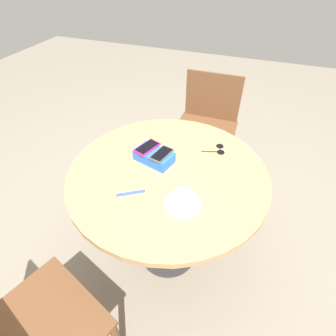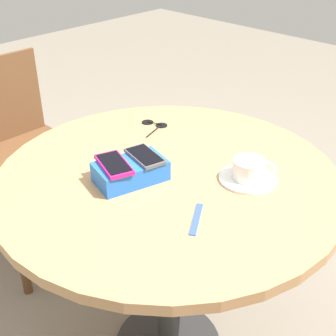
% 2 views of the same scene
% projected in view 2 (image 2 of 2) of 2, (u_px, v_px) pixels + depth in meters
% --- Properties ---
extents(round_table, '(0.98, 0.98, 0.72)m').
position_uv_depth(round_table, '(168.00, 204.00, 1.37)').
color(round_table, '#2D2D2D').
rests_on(round_table, ground_plane).
extents(phone_box, '(0.21, 0.16, 0.06)m').
position_uv_depth(phone_box, '(131.00, 171.00, 1.28)').
color(phone_box, blue).
rests_on(phone_box, round_table).
extents(phone_magenta, '(0.11, 0.15, 0.01)m').
position_uv_depth(phone_magenta, '(114.00, 164.00, 1.24)').
color(phone_magenta, '#D11975').
rests_on(phone_magenta, phone_box).
extents(phone_gray, '(0.09, 0.14, 0.01)m').
position_uv_depth(phone_gray, '(145.00, 156.00, 1.28)').
color(phone_gray, '#515156').
rests_on(phone_gray, phone_box).
extents(saucer, '(0.16, 0.16, 0.01)m').
position_uv_depth(saucer, '(248.00, 178.00, 1.29)').
color(saucer, white).
rests_on(saucer, round_table).
extents(coffee_cup, '(0.09, 0.12, 0.06)m').
position_uv_depth(coffee_cup, '(250.00, 168.00, 1.28)').
color(coffee_cup, white).
rests_on(coffee_cup, saucer).
extents(lanyard_strap, '(0.12, 0.08, 0.00)m').
position_uv_depth(lanyard_strap, '(196.00, 219.00, 1.14)').
color(lanyard_strap, blue).
rests_on(lanyard_strap, round_table).
extents(sunglasses, '(0.12, 0.10, 0.01)m').
position_uv_depth(sunglasses, '(154.00, 125.00, 1.60)').
color(sunglasses, black).
rests_on(sunglasses, round_table).
extents(chair_far_side, '(0.46, 0.46, 0.83)m').
position_uv_depth(chair_far_side, '(20.00, 154.00, 1.98)').
color(chair_far_side, brown).
rests_on(chair_far_side, ground_plane).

